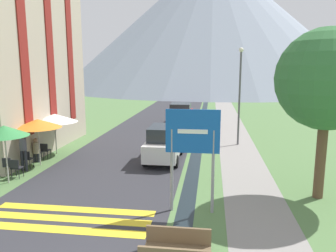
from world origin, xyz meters
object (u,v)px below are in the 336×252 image
object	(u,v)px
person_standing_terrace	(23,149)
streetlamp	(240,89)
parked_car_near	(164,143)
parked_car_far	(181,114)
cafe_chair_middle	(27,158)
cafe_chair_near_left	(16,167)
tree_by_path	(327,80)
cafe_umbrella_middle_orange	(38,123)
cafe_umbrella_front_green	(4,131)
hotel_building	(7,41)
cafe_chair_far_right	(45,150)
person_seated_far	(36,149)
road_sign	(193,144)
cafe_umbrella_rear_white	(55,118)
cafe_chair_near_right	(8,165)

from	to	relation	value
person_standing_terrace	streetlamp	bearing A→B (deg)	33.34
parked_car_near	parked_car_far	size ratio (longest dim) A/B	1.01
cafe_chair_middle	cafe_chair_near_left	distance (m)	1.43
person_standing_terrace	tree_by_path	bearing A→B (deg)	-6.80
cafe_umbrella_middle_orange	cafe_chair_middle	bearing A→B (deg)	-119.50
cafe_umbrella_middle_orange	streetlamp	xyz separation A→B (m)	(9.98, 5.73, 1.37)
parked_car_far	cafe_umbrella_middle_orange	distance (m)	13.80
cafe_umbrella_front_green	parked_car_near	bearing A→B (deg)	35.41
hotel_building	parked_car_near	size ratio (longest dim) A/B	2.97
cafe_chair_far_right	hotel_building	bearing A→B (deg)	164.80
hotel_building	cafe_chair_far_right	xyz separation A→B (m)	(2.80, -1.82, -5.70)
parked_car_near	person_standing_terrace	distance (m)	6.69
cafe_umbrella_middle_orange	person_seated_far	size ratio (longest dim) A/B	1.85
cafe_chair_far_right	person_standing_terrace	world-z (taller)	person_standing_terrace
road_sign	cafe_umbrella_rear_white	distance (m)	10.22
cafe_chair_near_right	person_standing_terrace	bearing A→B (deg)	60.08
road_sign	cafe_umbrella_middle_orange	xyz separation A→B (m)	(-7.72, 4.31, -0.24)
cafe_chair_near_right	streetlamp	world-z (taller)	streetlamp
cafe_umbrella_rear_white	parked_car_far	bearing A→B (deg)	60.00
parked_car_near	cafe_umbrella_rear_white	distance (m)	6.24
cafe_umbrella_front_green	tree_by_path	world-z (taller)	tree_by_path
hotel_building	cafe_umbrella_front_green	world-z (taller)	hotel_building
cafe_umbrella_front_green	cafe_umbrella_middle_orange	bearing A→B (deg)	89.87
cafe_umbrella_rear_white	cafe_umbrella_front_green	bearing A→B (deg)	-87.55
cafe_umbrella_rear_white	streetlamp	bearing A→B (deg)	19.40
hotel_building	cafe_chair_near_right	world-z (taller)	hotel_building
parked_car_far	cafe_chair_near_right	distance (m)	15.57
road_sign	cafe_chair_middle	world-z (taller)	road_sign
cafe_chair_middle	cafe_umbrella_middle_orange	bearing A→B (deg)	60.62
cafe_chair_far_right	parked_car_near	bearing A→B (deg)	23.27
cafe_umbrella_rear_white	tree_by_path	world-z (taller)	tree_by_path
cafe_umbrella_middle_orange	streetlamp	distance (m)	11.59
cafe_chair_near_left	cafe_umbrella_middle_orange	distance (m)	2.52
cafe_umbrella_front_green	cafe_umbrella_rear_white	xyz separation A→B (m)	(-0.20, 4.72, -0.19)
road_sign	parked_car_near	bearing A→B (deg)	106.85
hotel_building	cafe_chair_middle	size ratio (longest dim) A/B	13.58
road_sign	cafe_chair_middle	xyz separation A→B (m)	(-8.04, 3.73, -1.80)
road_sign	cafe_umbrella_front_green	bearing A→B (deg)	167.34
tree_by_path	parked_car_far	bearing A→B (deg)	113.48
parked_car_near	cafe_umbrella_front_green	world-z (taller)	cafe_umbrella_front_green
cafe_chair_near_left	cafe_umbrella_rear_white	world-z (taller)	cafe_umbrella_rear_white
cafe_chair_middle	cafe_umbrella_rear_white	world-z (taller)	cafe_umbrella_rear_white
hotel_building	road_sign	world-z (taller)	hotel_building
hotel_building	cafe_chair_near_left	xyz separation A→B (m)	(3.06, -4.84, -5.70)
road_sign	parked_car_near	xyz separation A→B (m)	(-1.80, 5.94, -1.41)
cafe_chair_near_left	cafe_chair_far_right	distance (m)	3.03
parked_car_far	person_standing_terrace	xyz separation A→B (m)	(-6.00, -13.47, 0.12)
cafe_chair_far_right	cafe_umbrella_front_green	xyz separation A→B (m)	(0.27, -3.62, 1.69)
parked_car_far	cafe_umbrella_rear_white	bearing A→B (deg)	-120.00
streetlamp	parked_car_near	bearing A→B (deg)	-134.75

